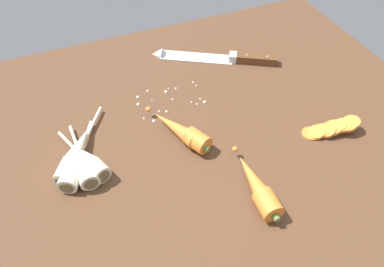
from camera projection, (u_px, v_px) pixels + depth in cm
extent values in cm
cube|color=brown|center=(189.00, 138.00, 88.07)|extent=(120.00, 90.00, 4.00)
cube|color=silver|center=(197.00, 57.00, 106.46)|extent=(19.50, 13.86, 0.50)
cone|color=silver|center=(157.00, 54.00, 107.50)|extent=(4.58, 4.93, 3.96)
cube|color=silver|center=(233.00, 57.00, 104.91)|extent=(3.21, 3.55, 2.20)
cube|color=brown|center=(257.00, 59.00, 104.30)|extent=(10.92, 7.95, 2.20)
sphere|color=silver|center=(247.00, 55.00, 103.77)|extent=(0.50, 0.50, 0.50)
sphere|color=silver|center=(268.00, 57.00, 103.25)|extent=(0.50, 0.50, 0.50)
cylinder|color=orange|center=(195.00, 141.00, 81.86)|extent=(6.01, 6.51, 4.20)
cone|color=orange|center=(175.00, 127.00, 84.82)|extent=(8.89, 13.07, 3.99)
sphere|color=orange|center=(148.00, 109.00, 88.83)|extent=(1.20, 1.20, 1.20)
cylinder|color=#5B7F3D|center=(207.00, 149.00, 80.35)|extent=(1.51, 1.41, 1.20)
cylinder|color=orange|center=(268.00, 204.00, 70.86)|extent=(4.38, 5.26, 4.20)
cone|color=orange|center=(253.00, 179.00, 74.85)|extent=(4.43, 12.41, 3.99)
sphere|color=orange|center=(235.00, 149.00, 80.28)|extent=(1.20, 1.20, 1.20)
cylinder|color=#5B7F3D|center=(276.00, 218.00, 68.81)|extent=(1.24, 1.04, 1.20)
cylinder|color=silver|center=(98.00, 170.00, 76.48)|extent=(5.20, 5.27, 4.00)
cone|color=silver|center=(82.00, 155.00, 79.37)|extent=(6.15, 8.20, 3.80)
cylinder|color=silver|center=(68.00, 142.00, 82.97)|extent=(3.47, 7.66, 0.70)
cylinder|color=brown|center=(103.00, 176.00, 75.44)|extent=(2.72, 1.27, 2.80)
cylinder|color=silver|center=(70.00, 179.00, 75.05)|extent=(5.54, 5.76, 4.00)
cone|color=silver|center=(78.00, 155.00, 79.34)|extent=(6.87, 8.81, 3.80)
cylinder|color=silver|center=(87.00, 135.00, 84.40)|extent=(4.36, 8.06, 0.70)
cylinder|color=brown|center=(67.00, 188.00, 73.50)|extent=(2.65, 1.48, 2.80)
cylinder|color=silver|center=(67.00, 172.00, 76.26)|extent=(6.20, 6.63, 4.00)
cone|color=silver|center=(81.00, 145.00, 81.32)|extent=(8.20, 10.06, 3.80)
cylinder|color=silver|center=(93.00, 123.00, 87.16)|extent=(5.97, 9.09, 0.70)
cylinder|color=brown|center=(62.00, 182.00, 74.44)|extent=(2.54, 1.72, 2.80)
cylinder|color=silver|center=(88.00, 176.00, 75.51)|extent=(4.22, 4.50, 4.00)
cone|color=silver|center=(81.00, 155.00, 79.24)|extent=(4.19, 7.82, 3.80)
cylinder|color=silver|center=(74.00, 139.00, 83.72)|extent=(1.13, 8.28, 0.70)
cylinder|color=brown|center=(91.00, 184.00, 74.17)|extent=(2.81, 0.45, 2.80)
cylinder|color=orange|center=(311.00, 133.00, 85.94)|extent=(4.05, 4.05, 0.70)
cylinder|color=orange|center=(316.00, 132.00, 85.75)|extent=(4.01, 3.93, 2.18)
cylinder|color=orange|center=(321.00, 131.00, 85.78)|extent=(3.81, 3.73, 1.99)
cylinder|color=orange|center=(327.00, 130.00, 85.53)|extent=(4.09, 4.02, 2.59)
cylinder|color=orange|center=(333.00, 128.00, 85.74)|extent=(4.21, 4.15, 2.66)
cylinder|color=orange|center=(338.00, 127.00, 85.63)|extent=(3.76, 3.68, 2.39)
cylinder|color=orange|center=(343.00, 125.00, 85.55)|extent=(4.00, 3.92, 2.13)
cylinder|color=orange|center=(348.00, 125.00, 85.38)|extent=(4.14, 4.06, 2.07)
cylinder|color=orange|center=(351.00, 122.00, 85.53)|extent=(4.01, 3.93, 2.04)
sphere|color=silver|center=(192.00, 101.00, 93.56)|extent=(0.45, 0.45, 0.45)
sphere|color=silver|center=(173.00, 98.00, 94.29)|extent=(0.53, 0.53, 0.53)
sphere|color=silver|center=(176.00, 88.00, 97.10)|extent=(0.57, 0.57, 0.57)
sphere|color=silver|center=(167.00, 111.00, 91.08)|extent=(0.65, 0.65, 0.65)
sphere|color=silver|center=(152.00, 99.00, 94.28)|extent=(0.41, 0.41, 0.41)
sphere|color=silver|center=(148.00, 90.00, 96.38)|extent=(0.65, 0.65, 0.65)
sphere|color=silver|center=(138.00, 103.00, 92.80)|extent=(0.84, 0.84, 0.84)
sphere|color=silver|center=(197.00, 104.00, 92.99)|extent=(0.52, 0.52, 0.52)
sphere|color=silver|center=(166.00, 91.00, 96.04)|extent=(0.89, 0.89, 0.89)
sphere|color=silver|center=(169.00, 88.00, 97.15)|extent=(0.42, 0.42, 0.42)
sphere|color=silver|center=(159.00, 111.00, 91.21)|extent=(0.54, 0.54, 0.54)
sphere|color=silver|center=(193.00, 82.00, 98.83)|extent=(0.58, 0.58, 0.58)
sphere|color=silver|center=(144.00, 118.00, 89.52)|extent=(0.50, 0.50, 0.50)
sphere|color=silver|center=(154.00, 120.00, 88.78)|extent=(0.85, 0.85, 0.85)
sphere|color=silver|center=(205.00, 101.00, 93.39)|extent=(0.81, 0.81, 0.81)
sphere|color=silver|center=(196.00, 85.00, 97.89)|extent=(0.53, 0.53, 0.53)
sphere|color=silver|center=(200.00, 98.00, 94.42)|extent=(0.45, 0.45, 0.45)
sphere|color=silver|center=(138.00, 96.00, 94.69)|extent=(0.80, 0.80, 0.80)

